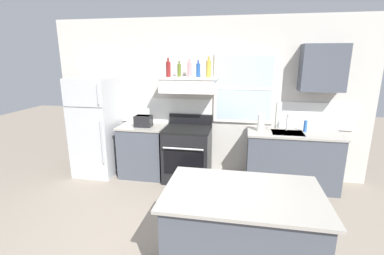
# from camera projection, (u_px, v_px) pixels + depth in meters

# --- Properties ---
(ground_plane) EXTENTS (16.00, 16.00, 0.00)m
(ground_plane) POSITION_uv_depth(u_px,v_px,m) (176.00, 253.00, 2.96)
(ground_plane) COLOR gray
(back_wall) EXTENTS (5.40, 0.11, 2.70)m
(back_wall) POSITION_uv_depth(u_px,v_px,m) (207.00, 99.00, 4.74)
(back_wall) COLOR beige
(back_wall) RESTS_ON ground_plane
(refrigerator) EXTENTS (0.70, 0.72, 1.72)m
(refrigerator) POSITION_uv_depth(u_px,v_px,m) (96.00, 127.00, 4.83)
(refrigerator) COLOR #B7BABC
(refrigerator) RESTS_ON ground_plane
(counter_left_of_stove) EXTENTS (0.79, 0.63, 0.91)m
(counter_left_of_stove) POSITION_uv_depth(u_px,v_px,m) (144.00, 150.00, 4.84)
(counter_left_of_stove) COLOR #474C56
(counter_left_of_stove) RESTS_ON ground_plane
(toaster) EXTENTS (0.30, 0.20, 0.19)m
(toaster) POSITION_uv_depth(u_px,v_px,m) (143.00, 121.00, 4.64)
(toaster) COLOR black
(toaster) RESTS_ON counter_left_of_stove
(stove_range) EXTENTS (0.76, 0.69, 1.09)m
(stove_range) POSITION_uv_depth(u_px,v_px,m) (188.00, 153.00, 4.66)
(stove_range) COLOR black
(stove_range) RESTS_ON ground_plane
(range_hood_shelf) EXTENTS (0.96, 0.52, 0.24)m
(range_hood_shelf) POSITION_uv_depth(u_px,v_px,m) (188.00, 84.00, 4.46)
(range_hood_shelf) COLOR white
(bottle_red_label_wine) EXTENTS (0.07, 0.07, 0.30)m
(bottle_red_label_wine) POSITION_uv_depth(u_px,v_px,m) (168.00, 69.00, 4.41)
(bottle_red_label_wine) COLOR maroon
(bottle_red_label_wine) RESTS_ON range_hood_shelf
(bottle_olive_oil_square) EXTENTS (0.06, 0.06, 0.25)m
(bottle_olive_oil_square) POSITION_uv_depth(u_px,v_px,m) (179.00, 70.00, 4.48)
(bottle_olive_oil_square) COLOR #4C601E
(bottle_olive_oil_square) RESTS_ON range_hood_shelf
(bottle_rose_pink) EXTENTS (0.07, 0.07, 0.28)m
(bottle_rose_pink) POSITION_uv_depth(u_px,v_px,m) (190.00, 69.00, 4.45)
(bottle_rose_pink) COLOR #C67F84
(bottle_rose_pink) RESTS_ON range_hood_shelf
(bottle_blue_liqueur) EXTENTS (0.07, 0.07, 0.27)m
(bottle_blue_liqueur) POSITION_uv_depth(u_px,v_px,m) (198.00, 70.00, 4.39)
(bottle_blue_liqueur) COLOR #1E478C
(bottle_blue_liqueur) RESTS_ON range_hood_shelf
(bottle_champagne_gold_foil) EXTENTS (0.08, 0.08, 0.32)m
(bottle_champagne_gold_foil) POSITION_uv_depth(u_px,v_px,m) (209.00, 69.00, 4.32)
(bottle_champagne_gold_foil) COLOR #B29333
(bottle_champagne_gold_foil) RESTS_ON range_hood_shelf
(counter_right_with_sink) EXTENTS (1.43, 0.63, 0.91)m
(counter_right_with_sink) POSITION_uv_depth(u_px,v_px,m) (291.00, 160.00, 4.40)
(counter_right_with_sink) COLOR #474C56
(counter_right_with_sink) RESTS_ON ground_plane
(sink_faucet) EXTENTS (0.03, 0.17, 0.28)m
(sink_faucet) POSITION_uv_depth(u_px,v_px,m) (287.00, 120.00, 4.35)
(sink_faucet) COLOR silver
(sink_faucet) RESTS_ON counter_right_with_sink
(paper_towel_roll) EXTENTS (0.11, 0.11, 0.27)m
(paper_towel_roll) POSITION_uv_depth(u_px,v_px,m) (261.00, 123.00, 4.34)
(paper_towel_roll) COLOR white
(paper_towel_roll) RESTS_ON counter_right_with_sink
(dish_soap_bottle) EXTENTS (0.06, 0.06, 0.18)m
(dish_soap_bottle) POSITION_uv_depth(u_px,v_px,m) (305.00, 126.00, 4.33)
(dish_soap_bottle) COLOR blue
(dish_soap_bottle) RESTS_ON counter_right_with_sink
(kitchen_island) EXTENTS (1.40, 0.90, 0.91)m
(kitchen_island) POSITION_uv_depth(u_px,v_px,m) (241.00, 236.00, 2.52)
(kitchen_island) COLOR #474C56
(kitchen_island) RESTS_ON ground_plane
(upper_cabinet_right) EXTENTS (0.64, 0.32, 0.70)m
(upper_cabinet_right) POSITION_uv_depth(u_px,v_px,m) (323.00, 68.00, 4.11)
(upper_cabinet_right) COLOR #474C56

